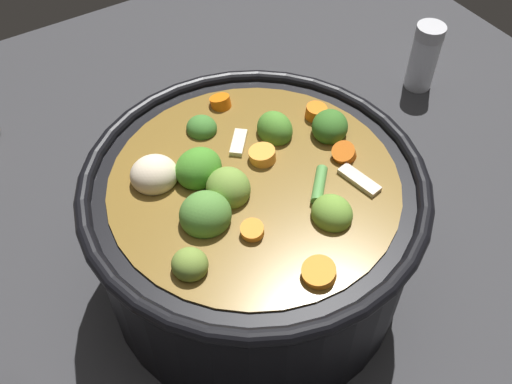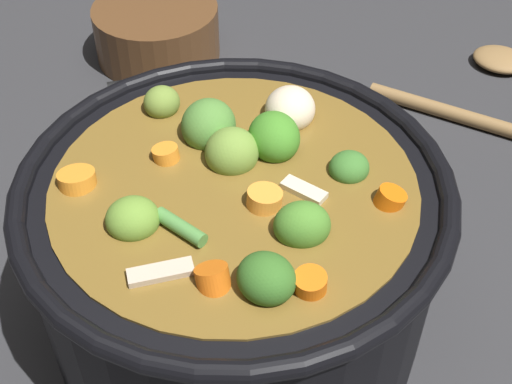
{
  "view_description": "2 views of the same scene",
  "coord_description": "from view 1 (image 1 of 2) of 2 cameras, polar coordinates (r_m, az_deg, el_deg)",
  "views": [
    {
      "loc": [
        0.28,
        -0.18,
        0.51
      ],
      "look_at": [
        -0.01,
        0.01,
        0.12
      ],
      "focal_mm": 41.17,
      "sensor_mm": 36.0,
      "label": 1
    },
    {
      "loc": [
        0.01,
        0.34,
        0.46
      ],
      "look_at": [
        -0.02,
        -0.02,
        0.12
      ],
      "focal_mm": 49.1,
      "sensor_mm": 36.0,
      "label": 2
    }
  ],
  "objects": [
    {
      "name": "ground_plane",
      "position": [
        0.61,
        -0.15,
        -7.94
      ],
      "size": [
        1.1,
        1.1,
        0.0
      ],
      "primitive_type": "plane",
      "color": "#2D2D30"
    },
    {
      "name": "cooking_pot",
      "position": [
        0.55,
        -0.19,
        -3.49
      ],
      "size": [
        0.3,
        0.3,
        0.17
      ],
      "color": "black",
      "rests_on": "ground_plane"
    },
    {
      "name": "salt_shaker",
      "position": [
        0.82,
        16.02,
        12.52
      ],
      "size": [
        0.04,
        0.04,
        0.09
      ],
      "color": "silver",
      "rests_on": "ground_plane"
    }
  ]
}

